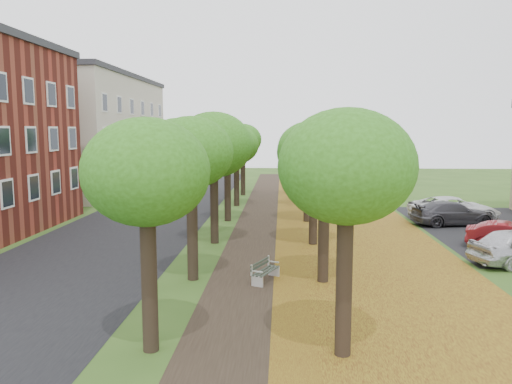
# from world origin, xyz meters

# --- Properties ---
(ground) EXTENTS (120.00, 120.00, 0.00)m
(ground) POSITION_xyz_m (0.00, 0.00, 0.00)
(ground) COLOR #2D4C19
(ground) RESTS_ON ground
(street_asphalt) EXTENTS (8.00, 70.00, 0.01)m
(street_asphalt) POSITION_xyz_m (-7.50, 15.00, 0.00)
(street_asphalt) COLOR black
(street_asphalt) RESTS_ON ground
(footpath) EXTENTS (3.20, 70.00, 0.01)m
(footpath) POSITION_xyz_m (0.00, 15.00, 0.00)
(footpath) COLOR black
(footpath) RESTS_ON ground
(leaf_verge) EXTENTS (7.50, 70.00, 0.01)m
(leaf_verge) POSITION_xyz_m (5.00, 15.00, 0.01)
(leaf_verge) COLOR olive
(leaf_verge) RESTS_ON ground
(parking_lot) EXTENTS (9.00, 16.00, 0.01)m
(parking_lot) POSITION_xyz_m (13.50, 16.00, 0.00)
(parking_lot) COLOR black
(parking_lot) RESTS_ON ground
(tree_row_west) EXTENTS (3.46, 33.46, 5.98)m
(tree_row_west) POSITION_xyz_m (-2.20, 15.00, 4.47)
(tree_row_west) COLOR black
(tree_row_west) RESTS_ON ground
(tree_row_east) EXTENTS (3.46, 33.46, 5.98)m
(tree_row_east) POSITION_xyz_m (2.60, 15.00, 4.47)
(tree_row_east) COLOR black
(tree_row_east) RESTS_ON ground
(building_cream) EXTENTS (10.30, 20.30, 10.40)m
(building_cream) POSITION_xyz_m (-17.00, 33.00, 5.21)
(building_cream) COLOR beige
(building_cream) RESTS_ON ground
(bench) EXTENTS (1.04, 1.64, 0.75)m
(bench) POSITION_xyz_m (0.47, 5.93, 0.39)
(bench) COLOR #263027
(bench) RESTS_ON ground
(car_red) EXTENTS (4.00, 2.70, 1.25)m
(car_red) POSITION_xyz_m (11.64, 11.38, 0.62)
(car_red) COLOR maroon
(car_red) RESTS_ON ground
(car_grey) EXTENTS (4.99, 2.71, 1.37)m
(car_grey) POSITION_xyz_m (11.00, 17.34, 0.69)
(car_grey) COLOR #38373C
(car_grey) RESTS_ON ground
(car_white) EXTENTS (5.52, 2.91, 1.48)m
(car_white) POSITION_xyz_m (11.57, 18.70, 0.74)
(car_white) COLOR silver
(car_white) RESTS_ON ground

